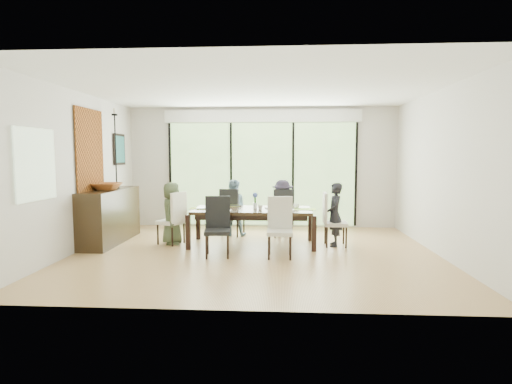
# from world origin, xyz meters

# --- Properties ---
(floor) EXTENTS (6.00, 5.00, 0.01)m
(floor) POSITION_xyz_m (0.00, 0.00, -0.01)
(floor) COLOR olive
(floor) RESTS_ON ground
(ceiling) EXTENTS (6.00, 5.00, 0.01)m
(ceiling) POSITION_xyz_m (0.00, 0.00, 2.71)
(ceiling) COLOR white
(ceiling) RESTS_ON wall_back
(wall_back) EXTENTS (6.00, 0.02, 2.70)m
(wall_back) POSITION_xyz_m (0.00, 2.51, 1.35)
(wall_back) COLOR beige
(wall_back) RESTS_ON floor
(wall_front) EXTENTS (6.00, 0.02, 2.70)m
(wall_front) POSITION_xyz_m (0.00, -2.51, 1.35)
(wall_front) COLOR silver
(wall_front) RESTS_ON floor
(wall_left) EXTENTS (0.02, 5.00, 2.70)m
(wall_left) POSITION_xyz_m (-3.01, 0.00, 1.35)
(wall_left) COLOR silver
(wall_left) RESTS_ON floor
(wall_right) EXTENTS (0.02, 5.00, 2.70)m
(wall_right) POSITION_xyz_m (3.01, 0.00, 1.35)
(wall_right) COLOR beige
(wall_right) RESTS_ON floor
(glass_doors) EXTENTS (4.20, 0.02, 2.30)m
(glass_doors) POSITION_xyz_m (0.00, 2.47, 1.20)
(glass_doors) COLOR #598C3F
(glass_doors) RESTS_ON wall_back
(blinds_header) EXTENTS (4.40, 0.06, 0.28)m
(blinds_header) POSITION_xyz_m (0.00, 2.46, 2.50)
(blinds_header) COLOR white
(blinds_header) RESTS_ON wall_back
(mullion_a) EXTENTS (0.05, 0.04, 2.30)m
(mullion_a) POSITION_xyz_m (-2.10, 2.46, 1.20)
(mullion_a) COLOR black
(mullion_a) RESTS_ON wall_back
(mullion_b) EXTENTS (0.05, 0.04, 2.30)m
(mullion_b) POSITION_xyz_m (-0.70, 2.46, 1.20)
(mullion_b) COLOR black
(mullion_b) RESTS_ON wall_back
(mullion_c) EXTENTS (0.05, 0.04, 2.30)m
(mullion_c) POSITION_xyz_m (0.70, 2.46, 1.20)
(mullion_c) COLOR black
(mullion_c) RESTS_ON wall_back
(mullion_d) EXTENTS (0.05, 0.04, 2.30)m
(mullion_d) POSITION_xyz_m (2.10, 2.46, 1.20)
(mullion_d) COLOR black
(mullion_d) RESTS_ON wall_back
(side_window) EXTENTS (0.02, 0.90, 1.00)m
(side_window) POSITION_xyz_m (-2.97, -1.20, 1.50)
(side_window) COLOR #8CAD7F
(side_window) RESTS_ON wall_left
(deck) EXTENTS (6.00, 1.80, 0.10)m
(deck) POSITION_xyz_m (0.00, 3.40, -0.05)
(deck) COLOR brown
(deck) RESTS_ON ground
(rail_top) EXTENTS (6.00, 0.08, 0.06)m
(rail_top) POSITION_xyz_m (0.00, 4.20, 0.55)
(rail_top) COLOR brown
(rail_top) RESTS_ON deck
(foliage_left) EXTENTS (3.20, 3.20, 3.20)m
(foliage_left) POSITION_xyz_m (-1.80, 5.20, 1.44)
(foliage_left) COLOR #14380F
(foliage_left) RESTS_ON ground
(foliage_mid) EXTENTS (4.00, 4.00, 4.00)m
(foliage_mid) POSITION_xyz_m (0.40, 5.80, 1.80)
(foliage_mid) COLOR #14380F
(foliage_mid) RESTS_ON ground
(foliage_right) EXTENTS (2.80, 2.80, 2.80)m
(foliage_right) POSITION_xyz_m (2.20, 5.00, 1.26)
(foliage_right) COLOR #14380F
(foliage_right) RESTS_ON ground
(foliage_far) EXTENTS (3.60, 3.60, 3.60)m
(foliage_far) POSITION_xyz_m (-0.60, 6.50, 1.62)
(foliage_far) COLOR #14380F
(foliage_far) RESTS_ON ground
(table_top) EXTENTS (2.12, 0.97, 0.05)m
(table_top) POSITION_xyz_m (-0.09, 0.60, 0.64)
(table_top) COLOR black
(table_top) RESTS_ON floor
(table_apron) EXTENTS (1.94, 0.79, 0.09)m
(table_apron) POSITION_xyz_m (-0.09, 0.60, 0.56)
(table_apron) COLOR black
(table_apron) RESTS_ON floor
(table_leg_fl) EXTENTS (0.08, 0.08, 0.61)m
(table_leg_fl) POSITION_xyz_m (-1.17, 0.17, 0.30)
(table_leg_fl) COLOR black
(table_leg_fl) RESTS_ON floor
(table_leg_fr) EXTENTS (0.08, 0.08, 0.61)m
(table_leg_fr) POSITION_xyz_m (0.99, 0.17, 0.30)
(table_leg_fr) COLOR black
(table_leg_fr) RESTS_ON floor
(table_leg_bl) EXTENTS (0.08, 0.08, 0.61)m
(table_leg_bl) POSITION_xyz_m (-1.17, 1.03, 0.30)
(table_leg_bl) COLOR black
(table_leg_bl) RESTS_ON floor
(table_leg_br) EXTENTS (0.08, 0.08, 0.61)m
(table_leg_br) POSITION_xyz_m (0.99, 1.03, 0.30)
(table_leg_br) COLOR black
(table_leg_br) RESTS_ON floor
(chair_left_end) EXTENTS (0.54, 0.54, 0.97)m
(chair_left_end) POSITION_xyz_m (-1.59, 0.60, 0.49)
(chair_left_end) COLOR white
(chair_left_end) RESTS_ON floor
(chair_right_end) EXTENTS (0.41, 0.41, 0.97)m
(chair_right_end) POSITION_xyz_m (1.41, 0.60, 0.49)
(chair_right_end) COLOR beige
(chair_right_end) RESTS_ON floor
(chair_far_left) EXTENTS (0.51, 0.51, 0.97)m
(chair_far_left) POSITION_xyz_m (-0.54, 1.45, 0.49)
(chair_far_left) COLOR black
(chair_far_left) RESTS_ON floor
(chair_far_right) EXTENTS (0.46, 0.46, 0.97)m
(chair_far_right) POSITION_xyz_m (0.46, 1.45, 0.49)
(chair_far_right) COLOR black
(chair_far_right) RESTS_ON floor
(chair_near_left) EXTENTS (0.45, 0.45, 0.97)m
(chair_near_left) POSITION_xyz_m (-0.59, -0.27, 0.49)
(chair_near_left) COLOR black
(chair_near_left) RESTS_ON floor
(chair_near_right) EXTENTS (0.41, 0.41, 0.97)m
(chair_near_right) POSITION_xyz_m (0.41, -0.27, 0.49)
(chair_near_right) COLOR beige
(chair_near_right) RESTS_ON floor
(person_left_end) EXTENTS (0.34, 0.53, 1.14)m
(person_left_end) POSITION_xyz_m (-1.57, 0.60, 0.57)
(person_left_end) COLOR #465538
(person_left_end) RESTS_ON floor
(person_right_end) EXTENTS (0.36, 0.55, 1.14)m
(person_right_end) POSITION_xyz_m (1.39, 0.60, 0.57)
(person_right_end) COLOR black
(person_right_end) RESTS_ON floor
(person_far_left) EXTENTS (0.53, 0.34, 1.14)m
(person_far_left) POSITION_xyz_m (-0.54, 1.43, 0.57)
(person_far_left) COLOR #7FA2B7
(person_far_left) RESTS_ON floor
(person_far_right) EXTENTS (0.59, 0.45, 1.14)m
(person_far_right) POSITION_xyz_m (0.46, 1.43, 0.57)
(person_far_right) COLOR #221C2B
(person_far_right) RESTS_ON floor
(placemat_left) EXTENTS (0.39, 0.28, 0.01)m
(placemat_left) POSITION_xyz_m (-1.04, 0.60, 0.66)
(placemat_left) COLOR #8CA33A
(placemat_left) RESTS_ON table_top
(placemat_right) EXTENTS (0.39, 0.28, 0.01)m
(placemat_right) POSITION_xyz_m (0.86, 0.60, 0.66)
(placemat_right) COLOR #91BD43
(placemat_right) RESTS_ON table_top
(placemat_far_l) EXTENTS (0.39, 0.28, 0.01)m
(placemat_far_l) POSITION_xyz_m (-0.54, 1.00, 0.66)
(placemat_far_l) COLOR #99B340
(placemat_far_l) RESTS_ON table_top
(placemat_far_r) EXTENTS (0.39, 0.28, 0.01)m
(placemat_far_r) POSITION_xyz_m (0.46, 1.00, 0.66)
(placemat_far_r) COLOR #7BA73B
(placemat_far_r) RESTS_ON table_top
(placemat_paper) EXTENTS (0.39, 0.28, 0.01)m
(placemat_paper) POSITION_xyz_m (-0.64, 0.30, 0.66)
(placemat_paper) COLOR white
(placemat_paper) RESTS_ON table_top
(tablet_far_l) EXTENTS (0.23, 0.16, 0.01)m
(tablet_far_l) POSITION_xyz_m (-0.44, 0.95, 0.67)
(tablet_far_l) COLOR black
(tablet_far_l) RESTS_ON table_top
(tablet_far_r) EXTENTS (0.21, 0.15, 0.01)m
(tablet_far_r) POSITION_xyz_m (0.41, 0.95, 0.67)
(tablet_far_r) COLOR black
(tablet_far_r) RESTS_ON table_top
(papers) EXTENTS (0.26, 0.19, 0.00)m
(papers) POSITION_xyz_m (0.61, 0.55, 0.66)
(papers) COLOR white
(papers) RESTS_ON table_top
(platter_base) EXTENTS (0.23, 0.23, 0.02)m
(platter_base) POSITION_xyz_m (-0.64, 0.30, 0.68)
(platter_base) COLOR white
(platter_base) RESTS_ON table_top
(platter_snacks) EXTENTS (0.18, 0.18, 0.01)m
(platter_snacks) POSITION_xyz_m (-0.64, 0.30, 0.69)
(platter_snacks) COLOR orange
(platter_snacks) RESTS_ON table_top
(vase) EXTENTS (0.07, 0.07, 0.11)m
(vase) POSITION_xyz_m (-0.04, 0.65, 0.71)
(vase) COLOR silver
(vase) RESTS_ON table_top
(hyacinth_stems) EXTENTS (0.04, 0.04, 0.14)m
(hyacinth_stems) POSITION_xyz_m (-0.04, 0.65, 0.82)
(hyacinth_stems) COLOR #337226
(hyacinth_stems) RESTS_ON table_top
(hyacinth_blooms) EXTENTS (0.10, 0.10, 0.10)m
(hyacinth_blooms) POSITION_xyz_m (-0.04, 0.65, 0.91)
(hyacinth_blooms) COLOR #4458AC
(hyacinth_blooms) RESTS_ON table_top
(laptop) EXTENTS (0.32, 0.23, 0.02)m
(laptop) POSITION_xyz_m (-0.94, 0.50, 0.67)
(laptop) COLOR silver
(laptop) RESTS_ON table_top
(cup_a) EXTENTS (0.13, 0.13, 0.08)m
(cup_a) POSITION_xyz_m (-0.79, 0.75, 0.70)
(cup_a) COLOR white
(cup_a) RESTS_ON table_top
(cup_b) EXTENTS (0.12, 0.12, 0.08)m
(cup_b) POSITION_xyz_m (0.06, 0.50, 0.70)
(cup_b) COLOR white
(cup_b) RESTS_ON table_top
(cup_c) EXTENTS (0.14, 0.14, 0.08)m
(cup_c) POSITION_xyz_m (0.71, 0.70, 0.70)
(cup_c) COLOR white
(cup_c) RESTS_ON table_top
(book) EXTENTS (0.20, 0.24, 0.02)m
(book) POSITION_xyz_m (0.16, 0.65, 0.67)
(book) COLOR white
(book) RESTS_ON table_top
(sideboard) EXTENTS (0.50, 1.77, 0.99)m
(sideboard) POSITION_xyz_m (-2.76, 0.66, 0.50)
(sideboard) COLOR black
(sideboard) RESTS_ON floor
(bowl) EXTENTS (0.53, 0.53, 0.13)m
(bowl) POSITION_xyz_m (-2.76, 0.56, 1.06)
(bowl) COLOR brown
(bowl) RESTS_ON sideboard
(candlestick_base) EXTENTS (0.11, 0.11, 0.04)m
(candlestick_base) POSITION_xyz_m (-2.76, 1.01, 1.02)
(candlestick_base) COLOR black
(candlestick_base) RESTS_ON sideboard
(candlestick_shaft) EXTENTS (0.03, 0.03, 1.38)m
(candlestick_shaft) POSITION_xyz_m (-2.76, 1.01, 1.71)
(candlestick_shaft) COLOR black
(candlestick_shaft) RESTS_ON sideboard
(candlestick_pan) EXTENTS (0.11, 0.11, 0.03)m
(candlestick_pan) POSITION_xyz_m (-2.76, 1.01, 2.40)
(candlestick_pan) COLOR black
(candlestick_pan) RESTS_ON sideboard
(candle) EXTENTS (0.04, 0.04, 0.11)m
(candle) POSITION_xyz_m (-2.76, 1.01, 2.47)
(candle) COLOR silver
(candle) RESTS_ON sideboard
(tapestry) EXTENTS (0.02, 1.00, 1.50)m
(tapestry) POSITION_xyz_m (-2.97, 0.40, 1.70)
(tapestry) COLOR #9A4916
(tapestry) RESTS_ON wall_left
(art_frame) EXTENTS (0.03, 0.55, 0.65)m
(art_frame) POSITION_xyz_m (-2.97, 1.70, 1.75)
(art_frame) COLOR black
(art_frame) RESTS_ON wall_left
(art_canvas) EXTENTS (0.01, 0.45, 0.55)m
(art_canvas) POSITION_xyz_m (-2.95, 1.70, 1.75)
(art_canvas) COLOR #194F50
(art_canvas) RESTS_ON wall_left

